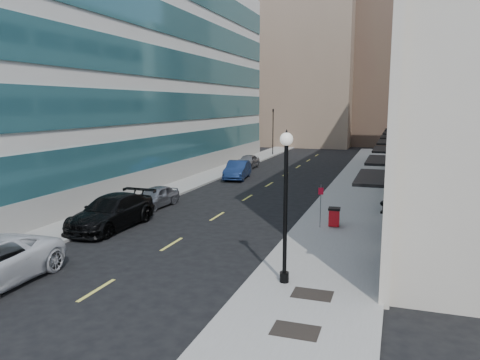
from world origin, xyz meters
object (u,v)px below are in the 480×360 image
Objects in this scene: car_blue_sedan at (237,170)px; car_black_pickup at (111,212)px; car_silver_sedan at (155,197)px; sign_post at (321,200)px; traffic_signal at (273,112)px; urn_planter at (385,205)px; trash_bin at (334,216)px; car_grey_sedan at (248,161)px; lamppost at (286,194)px.

car_black_pickup is at bearing -100.74° from car_blue_sedan.
car_silver_sedan is at bearing -103.35° from car_blue_sedan.
sign_post is at bearing 18.05° from car_black_pickup.
car_silver_sedan is (-0.30, 5.46, -0.20)m from car_black_pickup.
urn_planter is (15.10, -30.55, -5.08)m from traffic_signal.
trash_bin is (11.58, 3.69, -0.19)m from car_black_pickup.
car_blue_sedan is at bearing -80.09° from car_grey_sedan.
car_grey_sedan reaches higher than urn_planter.
urn_planter is at bearing -51.01° from car_grey_sedan.
car_blue_sedan is 4.83× the size of trash_bin.
car_blue_sedan is 16.84m from urn_planter.
traffic_signal reaches higher than sign_post.
car_silver_sedan is 5.06× the size of urn_planter.
car_black_pickup is at bearing -166.05° from trash_bin.
traffic_signal is at bearing 116.30° from urn_planter.
lamppost is at bearing -70.15° from car_grey_sedan.
car_grey_sedan is at bearing 115.04° from trash_bin.
car_grey_sedan is at bearing 94.03° from car_silver_sedan.
car_silver_sedan is at bearing 94.77° from car_black_pickup.
car_black_pickup is at bearing -151.11° from urn_planter.
urn_planter is at bearing 30.49° from car_black_pickup.
car_black_pickup is 12.29m from lamppost.
trash_bin is at bearing -61.60° from car_grey_sedan.
car_black_pickup is 1.51× the size of car_silver_sedan.
car_silver_sedan is at bearing -170.83° from urn_planter.
car_blue_sedan reaches higher than trash_bin.
trash_bin is 1.28× the size of urn_planter.
car_silver_sedan is 15.62m from lamppost.
lamppost is (-0.68, -8.75, 2.80)m from trash_bin.
urn_planter is at bearing 33.60° from sign_post.
car_grey_sedan is 24.68m from trash_bin.
sign_post reaches higher than car_blue_sedan.
car_blue_sedan is at bearing 88.57° from car_black_pickup.
traffic_signal reaches higher than car_grey_sedan.
traffic_signal is at bearing 87.92° from car_blue_sedan.
car_blue_sedan is (1.27, 12.87, 0.12)m from car_silver_sedan.
car_black_pickup reaches higher than car_silver_sedan.
car_grey_sedan is (0.70, -13.00, -4.99)m from traffic_signal.
lamppost reaches higher than car_blue_sedan.
car_grey_sedan is (-0.30, 25.33, -0.16)m from car_black_pickup.
sign_post reaches higher than trash_bin.
traffic_signal reaches higher than trash_bin.
car_grey_sedan reaches higher than trash_bin.
lamppost is 13.54m from urn_planter.
traffic_signal is 13.94m from car_grey_sedan.
sign_post is at bearing -64.40° from car_blue_sedan.
car_blue_sedan is (0.97, 18.33, -0.07)m from car_black_pickup.
car_grey_sedan is at bearing -86.92° from traffic_signal.
traffic_signal is 20.69m from car_blue_sedan.
car_silver_sedan is 19.87m from car_grey_sedan.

